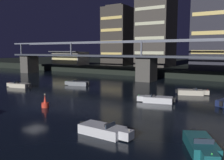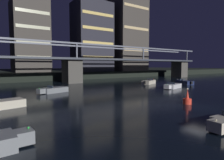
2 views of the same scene
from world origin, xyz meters
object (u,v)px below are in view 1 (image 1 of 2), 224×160
(speedboat_mid_right, at_px, (192,92))
(channel_buoy, at_px, (45,104))
(tower_west_low, at_px, (118,36))
(speedboat_near_left, at_px, (104,130))
(speedboat_mid_left, at_px, (19,85))
(tower_central, at_px, (220,24))
(speedboat_far_left, at_px, (156,99))
(river_bridge, at_px, (147,62))
(speedboat_near_right, at_px, (78,83))
(tower_west_tall, at_px, (156,31))
(waterfront_pavilion, at_px, (70,58))
(speedboat_near_center, at_px, (201,146))

(speedboat_mid_right, bearing_deg, channel_buoy, -125.02)
(channel_buoy, bearing_deg, tower_west_low, 111.45)
(speedboat_near_left, height_order, speedboat_mid_right, same)
(speedboat_near_left, bearing_deg, speedboat_mid_left, 155.43)
(tower_central, bearing_deg, speedboat_mid_right, -88.99)
(tower_west_low, height_order, speedboat_far_left, tower_west_low)
(river_bridge, height_order, tower_central, tower_central)
(speedboat_near_right, relative_size, speedboat_far_left, 0.99)
(tower_west_tall, height_order, speedboat_mid_right, tower_west_tall)
(tower_central, height_order, speedboat_near_left, tower_central)
(waterfront_pavilion, bearing_deg, speedboat_mid_right, -26.79)
(river_bridge, distance_m, tower_west_low, 28.18)
(tower_west_low, distance_m, tower_central, 32.95)
(tower_central, height_order, speedboat_near_center, tower_central)
(tower_central, distance_m, waterfront_pavilion, 48.45)
(speedboat_near_right, distance_m, speedboat_far_left, 21.04)
(tower_west_tall, relative_size, waterfront_pavilion, 1.75)
(tower_west_tall, relative_size, tower_central, 0.93)
(tower_central, distance_m, speedboat_near_left, 51.23)
(waterfront_pavilion, bearing_deg, speedboat_mid_left, -62.72)
(tower_west_low, distance_m, speedboat_near_left, 64.10)
(tower_central, height_order, speedboat_far_left, tower_central)
(tower_central, distance_m, speedboat_near_right, 38.07)
(speedboat_near_right, height_order, speedboat_mid_right, same)
(speedboat_near_right, distance_m, channel_buoy, 19.48)
(speedboat_near_left, relative_size, channel_buoy, 2.96)
(speedboat_near_center, xyz_separation_m, channel_buoy, (-19.60, 3.38, 0.06))
(speedboat_mid_left, xyz_separation_m, speedboat_mid_right, (30.37, 9.91, 0.00))
(river_bridge, relative_size, speedboat_far_left, 17.05)
(river_bridge, height_order, speedboat_far_left, river_bridge)
(tower_west_tall, xyz_separation_m, speedboat_near_center, (25.44, -53.15, -12.48))
(river_bridge, xyz_separation_m, tower_central, (13.11, 13.98, 9.20))
(waterfront_pavilion, xyz_separation_m, speedboat_mid_left, (17.60, -34.13, -4.02))
(speedboat_near_left, bearing_deg, tower_west_low, 120.12)
(river_bridge, xyz_separation_m, speedboat_near_right, (-8.96, -14.08, -4.05))
(speedboat_near_center, height_order, speedboat_mid_left, same)
(tower_central, xyz_separation_m, speedboat_near_right, (-22.06, -28.06, -13.25))
(waterfront_pavilion, bearing_deg, speedboat_far_left, -35.83)
(speedboat_mid_left, bearing_deg, river_bridge, 52.90)
(speedboat_near_right, xyz_separation_m, channel_buoy, (9.29, -17.12, 0.06))
(tower_central, height_order, speedboat_mid_right, tower_central)
(tower_west_tall, xyz_separation_m, speedboat_mid_right, (19.07, -30.89, -12.48))
(speedboat_near_left, distance_m, speedboat_far_left, 14.71)
(tower_central, bearing_deg, waterfront_pavilion, -177.51)
(channel_buoy, bearing_deg, speedboat_near_left, -19.86)
(speedboat_far_left, bearing_deg, speedboat_mid_left, -177.18)
(river_bridge, height_order, tower_west_low, tower_west_low)
(speedboat_far_left, bearing_deg, river_bridge, 117.74)
(speedboat_near_right, bearing_deg, tower_west_low, 107.50)
(speedboat_mid_left, bearing_deg, waterfront_pavilion, 117.28)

